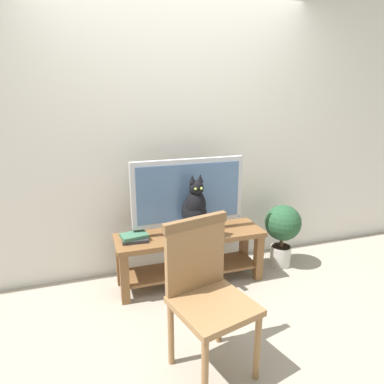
% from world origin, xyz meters
% --- Properties ---
extents(ground_plane, '(12.00, 12.00, 0.00)m').
position_xyz_m(ground_plane, '(0.00, 0.00, 0.00)').
color(ground_plane, gray).
extents(back_wall, '(7.00, 0.12, 2.80)m').
position_xyz_m(back_wall, '(0.00, 0.93, 1.40)').
color(back_wall, silver).
rests_on(back_wall, ground).
extents(tv_stand, '(1.33, 0.40, 0.48)m').
position_xyz_m(tv_stand, '(0.03, 0.50, 0.34)').
color(tv_stand, brown).
rests_on(tv_stand, ground).
extents(tv, '(1.00, 0.20, 0.66)m').
position_xyz_m(tv, '(0.03, 0.55, 0.83)').
color(tv, '#B7B7BC').
rests_on(tv, tv_stand).
extents(media_box, '(0.36, 0.30, 0.07)m').
position_xyz_m(media_box, '(0.04, 0.43, 0.52)').
color(media_box, '#ADADB2').
rests_on(media_box, tv_stand).
extents(cat, '(0.21, 0.38, 0.49)m').
position_xyz_m(cat, '(0.04, 0.42, 0.74)').
color(cat, black).
rests_on(cat, media_box).
extents(wooden_chair, '(0.53, 0.54, 0.96)m').
position_xyz_m(wooden_chair, '(-0.18, -0.47, 0.55)').
color(wooden_chair, olive).
rests_on(wooden_chair, ground).
extents(book_stack, '(0.24, 0.19, 0.06)m').
position_xyz_m(book_stack, '(-0.47, 0.49, 0.51)').
color(book_stack, '#2D2D33').
rests_on(book_stack, tv_stand).
extents(potted_plant, '(0.35, 0.35, 0.63)m').
position_xyz_m(potted_plant, '(0.99, 0.52, 0.40)').
color(potted_plant, beige).
rests_on(potted_plant, ground).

